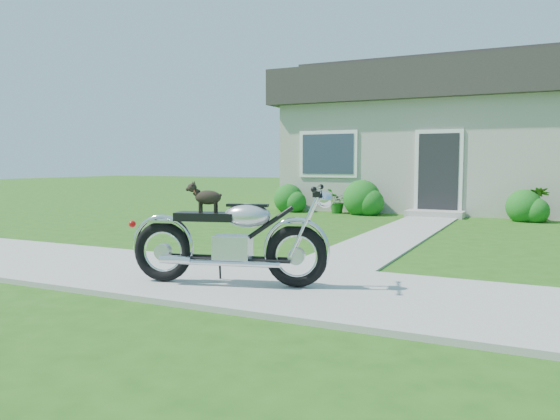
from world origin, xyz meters
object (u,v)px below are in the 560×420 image
(potted_plant_right, at_px, (539,204))
(motorcycle_with_dog, at_px, (232,239))
(house, at_px, (510,135))
(potted_plant_left, at_px, (337,201))

(potted_plant_right, height_order, motorcycle_with_dog, motorcycle_with_dog)
(house, relative_size, motorcycle_with_dog, 5.77)
(potted_plant_right, xyz_separation_m, motorcycle_with_dog, (-2.93, -8.83, 0.13))
(potted_plant_left, height_order, potted_plant_right, potted_plant_right)
(house, xyz_separation_m, potted_plant_right, (0.86, -3.44, -1.76))
(potted_plant_left, xyz_separation_m, potted_plant_right, (4.92, 0.00, 0.07))
(house, distance_m, potted_plant_left, 5.63)
(motorcycle_with_dog, bearing_deg, potted_plant_left, 88.03)
(potted_plant_right, bearing_deg, motorcycle_with_dog, -108.36)
(potted_plant_right, bearing_deg, potted_plant_left, 180.00)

